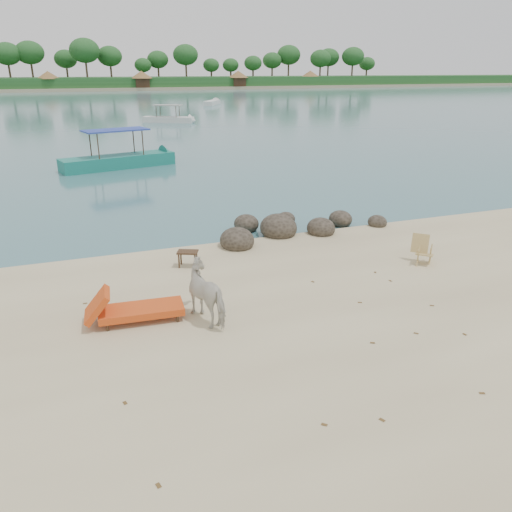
{
  "coord_description": "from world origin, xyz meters",
  "views": [
    {
      "loc": [
        -3.62,
        -8.67,
        5.29
      ],
      "look_at": [
        0.3,
        2.0,
        1.0
      ],
      "focal_mm": 35.0,
      "sensor_mm": 36.0,
      "label": 1
    }
  ],
  "objects": [
    {
      "name": "boat_mid",
      "position": [
        6.36,
        45.19,
        1.44
      ],
      "size": [
        5.81,
        4.07,
        2.89
      ],
      "primitive_type": null,
      "rotation": [
        0.0,
        0.0,
        -0.51
      ],
      "color": "silver",
      "rests_on": "water"
    },
    {
      "name": "dead_leaves",
      "position": [
        1.2,
        -0.66,
        0.0
      ],
      "size": [
        7.82,
        6.27,
        0.0
      ],
      "color": "brown",
      "rests_on": "ground"
    },
    {
      "name": "side_table",
      "position": [
        -0.9,
        4.29,
        0.23
      ],
      "size": [
        0.66,
        0.56,
        0.46
      ],
      "primitive_type": null,
      "rotation": [
        0.0,
        0.0,
        -0.42
      ],
      "color": "#331F14",
      "rests_on": "ground"
    },
    {
      "name": "far_scenery",
      "position": [
        0.03,
        136.7,
        3.14
      ],
      "size": [
        420.0,
        18.0,
        9.5
      ],
      "color": "#1E4C1E",
      "rests_on": "ground"
    },
    {
      "name": "water",
      "position": [
        0.0,
        90.0,
        0.0
      ],
      "size": [
        400.0,
        400.0,
        0.0
      ],
      "primitive_type": "plane",
      "color": "#326165",
      "rests_on": "ground"
    },
    {
      "name": "boat_far",
      "position": [
        18.05,
        70.32,
        0.36
      ],
      "size": [
        4.32,
        6.12,
        0.72
      ],
      "primitive_type": null,
      "rotation": [
        0.0,
        0.0,
        1.05
      ],
      "color": "silver",
      "rests_on": "water"
    },
    {
      "name": "deck_chair",
      "position": [
        5.5,
        2.18,
        0.41
      ],
      "size": [
        0.77,
        0.77,
        0.81
      ],
      "primitive_type": null,
      "rotation": [
        0.0,
        0.0,
        -0.76
      ],
      "color": "tan",
      "rests_on": "ground"
    },
    {
      "name": "cow",
      "position": [
        -1.13,
        1.06,
        0.64
      ],
      "size": [
        1.16,
        1.66,
        1.28
      ],
      "primitive_type": "imported",
      "rotation": [
        0.0,
        0.0,
        3.48
      ],
      "color": "beige",
      "rests_on": "ground"
    },
    {
      "name": "far_shore",
      "position": [
        0.0,
        170.0,
        0.0
      ],
      "size": [
        420.0,
        90.0,
        1.4
      ],
      "primitive_type": "cube",
      "color": "tan",
      "rests_on": "ground"
    },
    {
      "name": "boulders",
      "position": [
        2.86,
        6.15,
        0.18
      ],
      "size": [
        6.27,
        2.86,
        0.93
      ],
      "rotation": [
        0.0,
        0.0,
        0.03
      ],
      "color": "#2A241C",
      "rests_on": "ground"
    },
    {
      "name": "boat_near",
      "position": [
        -1.17,
        20.8,
        1.73
      ],
      "size": [
        7.32,
        3.34,
        3.47
      ],
      "primitive_type": null,
      "rotation": [
        0.0,
        0.0,
        0.25
      ],
      "color": "#177466",
      "rests_on": "water"
    },
    {
      "name": "lounge_chair",
      "position": [
        -2.58,
        1.51,
        0.34
      ],
      "size": [
        2.35,
        0.97,
        0.69
      ],
      "primitive_type": null,
      "rotation": [
        0.0,
        0.0,
        -0.07
      ],
      "color": "#C85717",
      "rests_on": "ground"
    }
  ]
}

